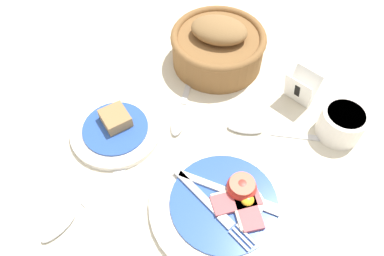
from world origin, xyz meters
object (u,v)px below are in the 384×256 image
at_px(breakfast_plate, 226,203).
at_px(number_card, 301,88).
at_px(bread_plate, 115,130).
at_px(sugar_cup, 342,123).
at_px(teaspoon_stray, 181,111).
at_px(teaspoon_by_saucer, 259,130).
at_px(teaspoon_near_cup, 72,214).
at_px(bread_basket, 218,45).

height_order(breakfast_plate, number_card, number_card).
xyz_separation_m(bread_plate, sugar_cup, (0.37, 0.24, 0.02)).
relative_size(bread_plate, teaspoon_stray, 0.95).
relative_size(number_card, teaspoon_by_saucer, 0.40).
height_order(number_card, teaspoon_stray, number_card).
relative_size(bread_plate, number_card, 2.41).
distance_m(sugar_cup, teaspoon_near_cup, 0.52).
bearing_deg(sugar_cup, number_card, 161.40).
bearing_deg(teaspoon_near_cup, breakfast_plate, 133.88).
bearing_deg(sugar_cup, teaspoon_by_saucer, -147.87).
height_order(sugar_cup, teaspoon_stray, sugar_cup).
xyz_separation_m(bread_plate, teaspoon_by_saucer, (0.24, 0.15, -0.00)).
bearing_deg(number_card, sugar_cup, -8.51).
relative_size(bread_plate, teaspoon_by_saucer, 0.97).
bearing_deg(bread_plate, bread_basket, 76.46).
xyz_separation_m(teaspoon_near_cup, teaspoon_stray, (0.03, 0.28, 0.00)).
relative_size(bread_plate, teaspoon_near_cup, 0.91).
height_order(teaspoon_near_cup, teaspoon_stray, same).
distance_m(sugar_cup, teaspoon_stray, 0.31).
relative_size(number_card, teaspoon_near_cup, 0.38).
height_order(number_card, teaspoon_by_saucer, number_card).
bearing_deg(teaspoon_stray, bread_basket, 162.73).
bearing_deg(breakfast_plate, bread_basket, 123.20).
height_order(number_card, teaspoon_near_cup, number_card).
distance_m(breakfast_plate, teaspoon_near_cup, 0.26).
bearing_deg(number_card, bread_plate, -124.50).
relative_size(bread_plate, bread_basket, 0.86).
distance_m(bread_basket, number_card, 0.20).
distance_m(breakfast_plate, teaspoon_stray, 0.22).
relative_size(sugar_cup, bread_basket, 0.42).
height_order(teaspoon_by_saucer, teaspoon_stray, same).
relative_size(bread_basket, teaspoon_near_cup, 1.06).
xyz_separation_m(teaspoon_by_saucer, teaspoon_near_cup, (-0.19, -0.33, 0.00)).
height_order(sugar_cup, teaspoon_by_saucer, sugar_cup).
bearing_deg(teaspoon_near_cup, number_card, 160.83).
bearing_deg(teaspoon_stray, bread_plate, -58.62).
bearing_deg(bread_plate, teaspoon_by_saucer, 33.19).
bearing_deg(teaspoon_near_cup, bread_basket, -175.38).
bearing_deg(bread_basket, breakfast_plate, -56.80).
distance_m(bread_plate, teaspoon_near_cup, 0.18).
xyz_separation_m(number_card, teaspoon_stray, (-0.18, -0.16, -0.03)).
xyz_separation_m(sugar_cup, number_card, (-0.10, 0.03, 0.01)).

